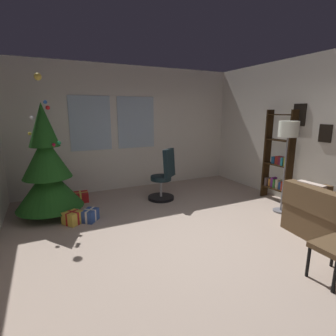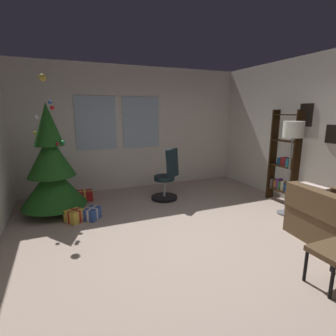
{
  "view_description": "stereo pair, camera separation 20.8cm",
  "coord_description": "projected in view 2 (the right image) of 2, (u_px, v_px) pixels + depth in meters",
  "views": [
    {
      "loc": [
        -1.91,
        -2.83,
        1.86
      ],
      "look_at": [
        -0.18,
        0.75,
        0.98
      ],
      "focal_mm": 27.65,
      "sensor_mm": 36.0,
      "label": 1
    },
    {
      "loc": [
        -1.72,
        -2.91,
        1.86
      ],
      "look_at": [
        -0.18,
        0.75,
        0.98
      ],
      "focal_mm": 27.65,
      "sensor_mm": 36.0,
      "label": 2
    }
  ],
  "objects": [
    {
      "name": "gift_box_red",
      "position": [
        85.0,
        196.0,
        5.53
      ],
      "size": [
        0.33,
        0.33,
        0.2
      ],
      "color": "red",
      "rests_on": "ground_plane"
    },
    {
      "name": "gift_box_green",
      "position": [
        74.0,
        213.0,
        4.54
      ],
      "size": [
        0.28,
        0.28,
        0.21
      ],
      "color": "#1E722D",
      "rests_on": "ground_plane"
    },
    {
      "name": "floor_lamp",
      "position": [
        293.0,
        137.0,
        4.48
      ],
      "size": [
        0.34,
        0.34,
        1.69
      ],
      "color": "slate",
      "rests_on": "ground_plane"
    },
    {
      "name": "gift_box_blue",
      "position": [
        92.0,
        214.0,
        4.52
      ],
      "size": [
        0.33,
        0.34,
        0.21
      ],
      "color": "#2D4C99",
      "rests_on": "ground_plane"
    },
    {
      "name": "bookshelf",
      "position": [
        284.0,
        163.0,
        5.25
      ],
      "size": [
        0.18,
        0.64,
        1.89
      ],
      "color": "black",
      "rests_on": "ground_plane"
    },
    {
      "name": "office_chair",
      "position": [
        167.0,
        180.0,
        5.48
      ],
      "size": [
        0.59,
        0.6,
        1.1
      ],
      "color": "black",
      "rests_on": "ground_plane"
    },
    {
      "name": "ground_plane",
      "position": [
        200.0,
        248.0,
        3.68
      ],
      "size": [
        5.33,
        6.36,
        0.1
      ],
      "primitive_type": "cube",
      "color": "tan"
    },
    {
      "name": "holiday_tree",
      "position": [
        52.0,
        170.0,
        4.66
      ],
      "size": [
        1.15,
        1.15,
        2.47
      ],
      "color": "#4C331E",
      "rests_on": "ground_plane"
    },
    {
      "name": "wall_back_with_windows",
      "position": [
        135.0,
        128.0,
        6.26
      ],
      "size": [
        5.33,
        0.12,
        2.89
      ],
      "color": "silver",
      "rests_on": "ground_plane"
    },
    {
      "name": "footstool",
      "position": [
        335.0,
        253.0,
        2.77
      ],
      "size": [
        0.51,
        0.36,
        0.43
      ],
      "color": "brown",
      "rests_on": "ground_plane"
    },
    {
      "name": "gift_box_gold",
      "position": [
        75.0,
        216.0,
        4.44
      ],
      "size": [
        0.37,
        0.37,
        0.22
      ],
      "color": "gold",
      "rests_on": "ground_plane"
    }
  ]
}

